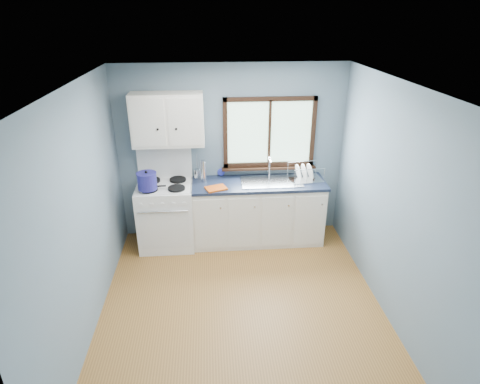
{
  "coord_description": "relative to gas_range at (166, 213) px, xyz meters",
  "views": [
    {
      "loc": [
        -0.31,
        -3.63,
        3.13
      ],
      "look_at": [
        0.05,
        0.9,
        1.05
      ],
      "focal_mm": 30.0,
      "sensor_mm": 36.0,
      "label": 1
    }
  ],
  "objects": [
    {
      "name": "base_cabinets",
      "position": [
        1.31,
        0.02,
        -0.08
      ],
      "size": [
        1.85,
        0.6,
        0.88
      ],
      "color": "white",
      "rests_on": "floor"
    },
    {
      "name": "utensil_crock",
      "position": [
        0.47,
        0.22,
        0.5
      ],
      "size": [
        0.15,
        0.15,
        0.36
      ],
      "rotation": [
        0.0,
        0.0,
        -0.41
      ],
      "color": "silver",
      "rests_on": "countertop"
    },
    {
      "name": "soap_bottle",
      "position": [
        0.79,
        0.28,
        0.56
      ],
      "size": [
        0.12,
        0.12,
        0.28
      ],
      "primitive_type": "imported",
      "rotation": [
        0.0,
        0.0,
        -0.12
      ],
      "color": "#272FA0",
      "rests_on": "countertop"
    },
    {
      "name": "stockpot",
      "position": [
        -0.19,
        -0.18,
        0.58
      ],
      "size": [
        0.29,
        0.29,
        0.26
      ],
      "rotation": [
        0.0,
        0.0,
        -0.12
      ],
      "color": "navy",
      "rests_on": "gas_range"
    },
    {
      "name": "countertop",
      "position": [
        1.31,
        0.02,
        0.41
      ],
      "size": [
        1.89,
        0.64,
        0.04
      ],
      "primitive_type": "cube",
      "color": "black",
      "rests_on": "base_cabinets"
    },
    {
      "name": "thermos",
      "position": [
        0.54,
        0.1,
        0.58
      ],
      "size": [
        0.08,
        0.08,
        0.32
      ],
      "primitive_type": "cylinder",
      "rotation": [
        0.0,
        0.0,
        0.1
      ],
      "color": "silver",
      "rests_on": "countertop"
    },
    {
      "name": "dish_rack",
      "position": [
        1.97,
        0.06,
        0.49
      ],
      "size": [
        0.49,
        0.39,
        0.23
      ],
      "rotation": [
        0.0,
        0.0,
        0.11
      ],
      "color": "silver",
      "rests_on": "countertop"
    },
    {
      "name": "floor",
      "position": [
        0.95,
        -1.47,
        -0.5
      ],
      "size": [
        3.2,
        3.6,
        0.02
      ],
      "primitive_type": "cube",
      "color": "#A06A30",
      "rests_on": "ground"
    },
    {
      "name": "sink",
      "position": [
        1.49,
        0.02,
        0.37
      ],
      "size": [
        0.84,
        0.46,
        0.44
      ],
      "color": "silver",
      "rests_on": "countertop"
    },
    {
      "name": "ceiling",
      "position": [
        0.95,
        -1.47,
        2.02
      ],
      "size": [
        3.2,
        3.6,
        0.02
      ],
      "primitive_type": "cube",
      "color": "white",
      "rests_on": "wall_back"
    },
    {
      "name": "window",
      "position": [
        1.48,
        0.3,
        0.98
      ],
      "size": [
        1.36,
        0.1,
        1.03
      ],
      "color": "#9EC6A8",
      "rests_on": "wall_back"
    },
    {
      "name": "wall_back",
      "position": [
        0.95,
        0.34,
        0.76
      ],
      "size": [
        3.2,
        0.02,
        2.5
      ],
      "primitive_type": "cube",
      "color": "slate",
      "rests_on": "ground"
    },
    {
      "name": "skillet",
      "position": [
        -0.18,
        -0.16,
        0.49
      ],
      "size": [
        0.34,
        0.24,
        0.04
      ],
      "rotation": [
        0.0,
        0.0,
        0.08
      ],
      "color": "black",
      "rests_on": "gas_range"
    },
    {
      "name": "dish_towel",
      "position": [
        0.71,
        -0.16,
        0.44
      ],
      "size": [
        0.32,
        0.28,
        0.02
      ],
      "primitive_type": "cube",
      "rotation": [
        0.0,
        0.0,
        0.34
      ],
      "color": "#C54C11",
      "rests_on": "countertop"
    },
    {
      "name": "upper_cabinets",
      "position": [
        0.1,
        0.15,
        1.31
      ],
      "size": [
        0.95,
        0.35,
        0.7
      ],
      "color": "white",
      "rests_on": "wall_back"
    },
    {
      "name": "gas_range",
      "position": [
        0.0,
        0.0,
        0.0
      ],
      "size": [
        0.76,
        0.69,
        1.36
      ],
      "color": "white",
      "rests_on": "floor"
    },
    {
      "name": "wall_left",
      "position": [
        -0.66,
        -1.47,
        0.76
      ],
      "size": [
        0.02,
        3.6,
        2.5
      ],
      "primitive_type": "cube",
      "color": "slate",
      "rests_on": "ground"
    },
    {
      "name": "wall_right",
      "position": [
        2.56,
        -1.47,
        0.76
      ],
      "size": [
        0.02,
        3.6,
        2.5
      ],
      "primitive_type": "cube",
      "color": "slate",
      "rests_on": "ground"
    },
    {
      "name": "wall_front",
      "position": [
        0.95,
        -3.28,
        0.76
      ],
      "size": [
        3.2,
        0.02,
        2.5
      ],
      "primitive_type": "cube",
      "color": "slate",
      "rests_on": "ground"
    }
  ]
}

